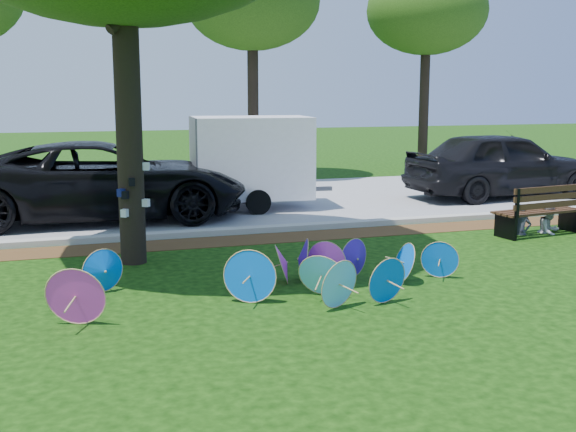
% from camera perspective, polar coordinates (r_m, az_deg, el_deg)
% --- Properties ---
extents(ground, '(90.00, 90.00, 0.00)m').
position_cam_1_polar(ground, '(10.07, 0.72, -7.08)').
color(ground, black).
rests_on(ground, ground).
extents(mulch_strip, '(90.00, 1.00, 0.01)m').
position_cam_1_polar(mulch_strip, '(14.28, -4.95, -1.99)').
color(mulch_strip, '#472D16').
rests_on(mulch_strip, ground).
extents(curb, '(90.00, 0.30, 0.12)m').
position_cam_1_polar(curb, '(14.94, -5.54, -1.26)').
color(curb, '#B7B5AD').
rests_on(curb, ground).
extents(street, '(90.00, 8.00, 0.01)m').
position_cam_1_polar(street, '(18.97, -8.16, 0.91)').
color(street, gray).
rests_on(street, ground).
extents(parasol_pile, '(6.26, 2.15, 0.80)m').
position_cam_1_polar(parasol_pile, '(10.51, 0.02, -4.39)').
color(parasol_pile, '#5FC3F9').
rests_on(parasol_pile, ground).
extents(black_van, '(6.61, 3.31, 1.80)m').
position_cam_1_polar(black_van, '(16.99, -14.35, 2.69)').
color(black_van, black).
rests_on(black_van, ground).
extents(dark_pickup, '(5.48, 2.34, 1.85)m').
position_cam_1_polar(dark_pickup, '(20.83, 16.59, 3.94)').
color(dark_pickup, black).
rests_on(dark_pickup, ground).
extents(cargo_trailer, '(3.00, 2.05, 2.60)m').
position_cam_1_polar(cargo_trailer, '(18.03, -2.89, 4.67)').
color(cargo_trailer, white).
rests_on(cargo_trailer, ground).
extents(park_bench, '(2.06, 1.02, 1.03)m').
position_cam_1_polar(park_bench, '(15.71, 19.11, 0.47)').
color(park_bench, black).
rests_on(park_bench, ground).
extents(person_left, '(0.51, 0.40, 1.23)m').
position_cam_1_polar(person_left, '(15.53, 17.98, 0.81)').
color(person_left, '#3A3F50').
rests_on(person_left, ground).
extents(person_right, '(0.68, 0.60, 1.19)m').
position_cam_1_polar(person_right, '(15.95, 20.03, 0.85)').
color(person_right, '#AFAEB8').
rests_on(person_right, ground).
extents(bg_trees, '(20.34, 5.39, 7.40)m').
position_cam_1_polar(bg_trees, '(24.70, -5.00, 16.45)').
color(bg_trees, black).
rests_on(bg_trees, ground).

